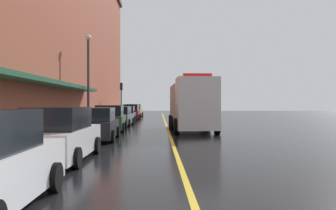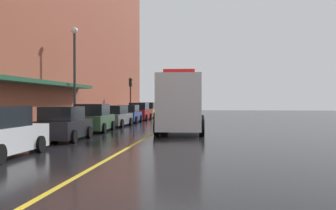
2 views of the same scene
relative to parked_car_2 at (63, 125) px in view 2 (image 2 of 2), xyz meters
The scene contains 17 objects.
ground_plane 11.60m from the parked_car_2, 70.47° to the left, with size 112.00×112.00×0.00m, color black.
sidewalk_left 11.17m from the parked_car_2, 102.07° to the left, with size 2.40×70.00×0.15m, color gray.
lane_center_stripe 11.60m from the parked_car_2, 70.47° to the left, with size 0.16×70.00×0.01m, color gold.
brick_building_left 15.78m from the parked_car_2, 130.64° to the left, with size 11.10×64.00×19.33m.
parked_car_2 is the anchor object (origin of this frame).
parked_car_3 5.82m from the parked_car_2, 91.60° to the left, with size 2.25×4.25×1.78m.
parked_car_4 11.18m from the parked_car_2, 90.59° to the left, with size 2.27×4.57×1.63m.
parked_car_5 16.78m from the parked_car_2, 90.33° to the left, with size 2.03×4.24×1.61m.
parked_car_6 21.86m from the parked_car_2, 90.02° to the left, with size 2.09×4.49×1.79m.
parked_car_7 28.17m from the parked_car_2, 90.18° to the left, with size 2.24×4.93×1.80m.
box_truck 8.19m from the parked_car_2, 47.48° to the left, with size 3.00×8.24×3.74m.
parking_meter_0 16.29m from the parked_car_2, 95.22° to the left, with size 0.14×0.18×1.33m.
parking_meter_2 1.59m from the parked_car_2, 161.07° to the left, with size 0.14×0.18×1.33m.
parking_meter_3 6.79m from the parked_car_2, 102.62° to the left, with size 0.14×0.18×1.33m.
parking_meter_4 2.33m from the parked_car_2, 129.84° to the left, with size 0.14×0.18×1.33m.
street_lamp_left 8.87m from the parked_car_2, 104.89° to the left, with size 0.44×0.44×6.94m.
traffic_light_near 24.45m from the parked_car_2, 93.35° to the left, with size 0.38×0.36×4.30m.
Camera 2 is at (3.49, -5.66, 1.98)m, focal length 43.85 mm.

